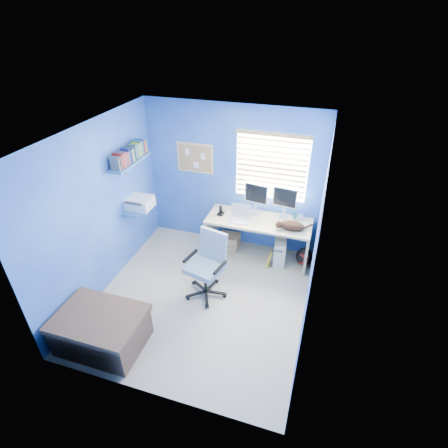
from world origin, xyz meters
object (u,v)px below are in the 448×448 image
(laptop, at_px, (239,215))
(tower_pc, at_px, (280,250))
(cat, at_px, (292,226))
(office_chair, at_px, (207,273))
(desk, at_px, (258,239))

(laptop, relative_size, tower_pc, 0.73)
(cat, distance_m, office_chair, 1.51)
(tower_pc, xyz_separation_m, office_chair, (-0.91, -1.09, 0.15))
(office_chair, bearing_deg, laptop, 77.88)
(desk, distance_m, office_chair, 1.22)
(desk, distance_m, laptop, 0.58)
(cat, bearing_deg, tower_pc, 130.21)
(tower_pc, bearing_deg, desk, 170.55)
(desk, bearing_deg, laptop, -160.29)
(laptop, xyz_separation_m, cat, (0.86, -0.01, -0.04))
(tower_pc, relative_size, office_chair, 0.45)
(desk, height_order, laptop, laptop)
(cat, xyz_separation_m, tower_pc, (-0.16, 0.11, -0.58))
(cat, xyz_separation_m, office_chair, (-1.07, -0.98, -0.43))
(laptop, relative_size, cat, 0.85)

